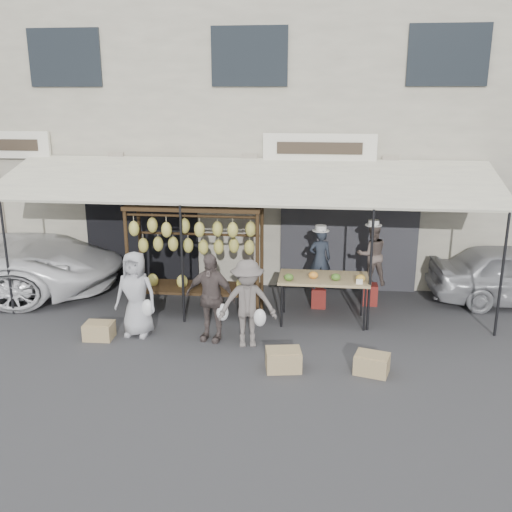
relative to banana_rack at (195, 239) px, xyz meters
The scene contains 15 objects.
ground_plane 2.34m from the banana_rack, 61.78° to the right, with size 90.00×90.00×0.00m, color #2D2D30.
shophouse 5.44m from the banana_rack, 80.54° to the left, with size 24.00×6.15×7.30m.
awning 1.50m from the banana_rack, 41.52° to the left, with size 10.00×2.35×2.92m.
banana_rack is the anchor object (origin of this frame).
produce_table 2.59m from the banana_rack, ahead, with size 1.70×0.90×1.04m.
vendor_left 2.56m from the banana_rack, 16.28° to the left, with size 0.45×0.30×1.25m, color #222833.
vendor_right 3.63m from the banana_rack, 15.87° to the left, with size 0.63×0.49×1.29m, color #65554D.
customer_left 1.59m from the banana_rack, 129.08° to the right, with size 0.77×0.50×1.57m, color #9E9EA3.
customer_mid 1.45m from the banana_rack, 66.05° to the right, with size 0.94×0.39×1.60m, color #534744.
customer_right 1.93m from the banana_rack, 47.87° to the right, with size 1.01×0.58×1.56m, color #635C58.
stool_left 2.85m from the banana_rack, 16.28° to the left, with size 0.29×0.29×0.41m, color maroon.
stool_right 3.84m from the banana_rack, 15.87° to the left, with size 0.31×0.31×0.44m, color maroon.
crate_near_a 3.17m from the banana_rack, 48.90° to the right, with size 0.55×0.42×0.33m, color tan.
crate_near_b 4.14m from the banana_rack, 32.79° to the right, with size 0.52×0.39×0.31m, color tan.
crate_far 2.46m from the banana_rack, 138.52° to the right, with size 0.50×0.38×0.30m, color tan.
Camera 1 is at (1.55, -8.90, 4.29)m, focal length 40.00 mm.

